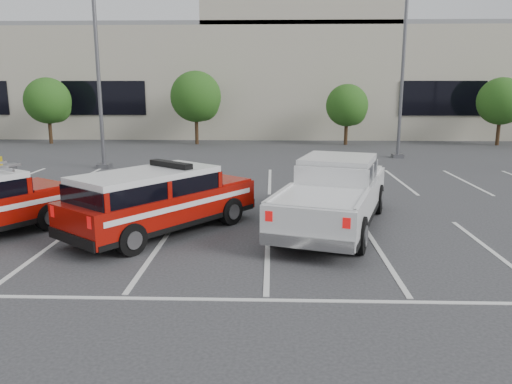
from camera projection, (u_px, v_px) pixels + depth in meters
ground at (268, 251)px, 12.06m from camera, size 120.00×120.00×0.00m
stall_markings at (269, 206)px, 16.45m from camera, size 23.00×15.00×0.01m
convention_building at (274, 75)px, 42.19m from camera, size 60.00×16.99×13.20m
tree_left at (49, 102)px, 33.49m from camera, size 3.07×3.07×4.42m
tree_mid_left at (197, 98)px, 33.11m from camera, size 3.37×3.37×4.85m
tree_mid_right at (348, 107)px, 32.91m from camera, size 2.77×2.77×3.99m
tree_right at (502, 103)px, 32.53m from camera, size 3.07×3.07×4.42m
light_pole_left at (97, 57)px, 22.95m from camera, size 0.90×0.60×10.24m
light_pole_mid at (403, 60)px, 26.37m from camera, size 0.90×0.60×10.24m
fire_chief_suv at (159, 205)px, 13.36m from camera, size 4.84×5.46×1.89m
white_pickup at (334, 200)px, 13.92m from camera, size 3.96×6.66×1.93m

